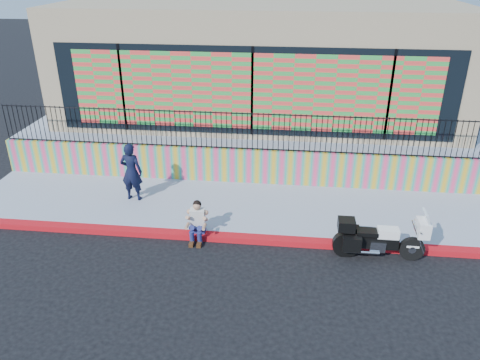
# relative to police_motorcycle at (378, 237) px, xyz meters

# --- Properties ---
(ground) EXTENTS (90.00, 90.00, 0.00)m
(ground) POSITION_rel_police_motorcycle_xyz_m (-3.48, 0.35, -0.56)
(ground) COLOR black
(ground) RESTS_ON ground
(red_curb) EXTENTS (16.00, 0.30, 0.15)m
(red_curb) POSITION_rel_police_motorcycle_xyz_m (-3.48, 0.35, -0.49)
(red_curb) COLOR red
(red_curb) RESTS_ON ground
(sidewalk) EXTENTS (16.00, 3.00, 0.15)m
(sidewalk) POSITION_rel_police_motorcycle_xyz_m (-3.48, 2.00, -0.49)
(sidewalk) COLOR #919CAF
(sidewalk) RESTS_ON ground
(mural_wall) EXTENTS (16.00, 0.20, 1.10)m
(mural_wall) POSITION_rel_police_motorcycle_xyz_m (-3.48, 3.60, 0.14)
(mural_wall) COLOR #F13F74
(mural_wall) RESTS_ON sidewalk
(metal_fence) EXTENTS (15.80, 0.04, 1.20)m
(metal_fence) POSITION_rel_police_motorcycle_xyz_m (-3.48, 3.60, 1.29)
(metal_fence) COLOR black
(metal_fence) RESTS_ON mural_wall
(elevated_platform) EXTENTS (16.00, 10.00, 1.25)m
(elevated_platform) POSITION_rel_police_motorcycle_xyz_m (-3.48, 8.70, 0.06)
(elevated_platform) COLOR #919CAF
(elevated_platform) RESTS_ON ground
(storefront_building) EXTENTS (14.00, 8.06, 4.00)m
(storefront_building) POSITION_rel_police_motorcycle_xyz_m (-3.48, 8.48, 2.68)
(storefront_building) COLOR tan
(storefront_building) RESTS_ON elevated_platform
(police_motorcycle) EXTENTS (2.17, 0.72, 1.35)m
(police_motorcycle) POSITION_rel_police_motorcycle_xyz_m (0.00, 0.00, 0.00)
(police_motorcycle) COLOR black
(police_motorcycle) RESTS_ON ground
(police_officer) EXTENTS (0.67, 0.47, 1.76)m
(police_officer) POSITION_rel_police_motorcycle_xyz_m (-6.76, 2.04, 0.47)
(police_officer) COLOR black
(police_officer) RESTS_ON sidewalk
(seated_man) EXTENTS (0.54, 0.71, 1.06)m
(seated_man) POSITION_rel_police_motorcycle_xyz_m (-4.50, 0.26, -0.12)
(seated_man) COLOR navy
(seated_man) RESTS_ON ground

